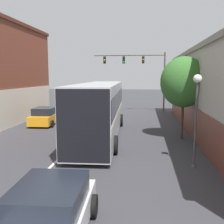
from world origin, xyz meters
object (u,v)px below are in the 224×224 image
object	(u,v)px
parked_car_left_mid	(45,116)
street_tree_near	(184,82)
bus	(100,107)
hatchback_foreground	(48,216)
street_lamp	(196,107)
traffic_signal_gantry	(141,68)
parked_car_left_near	(65,108)

from	to	relation	value
parked_car_left_mid	street_tree_near	size ratio (longest dim) A/B	0.76
parked_car_left_mid	bus	bearing A→B (deg)	-128.93
hatchback_foreground	parked_car_left_mid	size ratio (longest dim) A/B	1.06
street_lamp	traffic_signal_gantry	bearing A→B (deg)	98.45
bus	street_lamp	distance (m)	7.49
bus	traffic_signal_gantry	size ratio (longest dim) A/B	1.57
traffic_signal_gantry	street_tree_near	bearing A→B (deg)	-77.09
hatchback_foreground	parked_car_left_mid	distance (m)	16.51
parked_car_left_mid	street_tree_near	xyz separation A→B (m)	(10.87, -3.68, 3.04)
parked_car_left_near	street_lamp	xyz separation A→B (m)	(10.69, -15.05, 2.08)
parked_car_left_mid	street_lamp	bearing A→B (deg)	-133.77
traffic_signal_gantry	street_lamp	world-z (taller)	traffic_signal_gantry
traffic_signal_gantry	parked_car_left_near	bearing A→B (deg)	-157.09
bus	street_tree_near	distance (m)	5.71
bus	street_tree_near	world-z (taller)	street_tree_near
bus	traffic_signal_gantry	distance (m)	13.67
hatchback_foreground	parked_car_left_mid	bearing A→B (deg)	18.44
bus	hatchback_foreground	world-z (taller)	bus
bus	street_lamp	bearing A→B (deg)	-138.08
parked_car_left_mid	traffic_signal_gantry	world-z (taller)	traffic_signal_gantry
bus	hatchback_foreground	distance (m)	11.52
parked_car_left_near	street_tree_near	xyz separation A→B (m)	(10.89, -9.48, 3.06)
bus	street_lamp	xyz separation A→B (m)	(5.24, -5.30, 0.71)
traffic_signal_gantry	street_tree_near	world-z (taller)	traffic_signal_gantry
parked_car_left_near	street_lamp	bearing A→B (deg)	-147.78
hatchback_foreground	parked_car_left_near	world-z (taller)	hatchback_foreground
street_lamp	street_tree_near	distance (m)	5.66
parked_car_left_mid	street_lamp	xyz separation A→B (m)	(10.66, -9.26, 2.06)
parked_car_left_near	parked_car_left_mid	bearing A→B (deg)	177.09
hatchback_foreground	street_lamp	size ratio (longest dim) A/B	1.04
street_tree_near	parked_car_left_near	bearing A→B (deg)	138.98
parked_car_left_near	parked_car_left_mid	size ratio (longest dim) A/B	1.08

